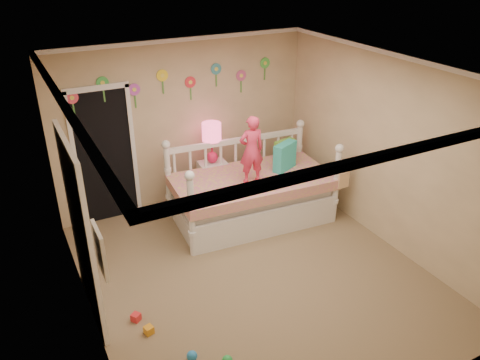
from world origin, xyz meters
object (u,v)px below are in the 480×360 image
nightstand (213,183)px  table_lamp (212,137)px  child (251,150)px  daybed (251,181)px

nightstand → table_lamp: (0.00, 0.00, 0.79)m
child → nightstand: (-0.22, 0.86, -0.85)m
nightstand → table_lamp: size_ratio=1.09×
child → table_lamp: child is taller
daybed → table_lamp: bearing=117.1°
child → nightstand: bearing=-69.1°
daybed → nightstand: (-0.30, 0.72, -0.28)m
child → nightstand: child is taller
table_lamp → nightstand: bearing=0.0°
child → nightstand: size_ratio=1.39×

